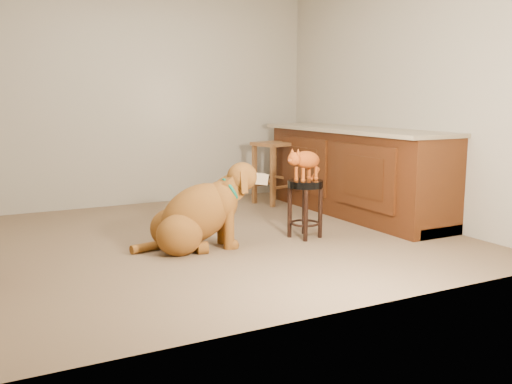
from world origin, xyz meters
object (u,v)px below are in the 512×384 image
golden_retriever (198,215)px  tabby_kitten (305,161)px  padded_stool (305,197)px  wood_stool (273,172)px

golden_retriever → tabby_kitten: (0.99, -0.09, 0.41)m
padded_stool → golden_retriever: bearing=174.8°
padded_stool → tabby_kitten: (-0.01, -0.00, 0.33)m
wood_stool → tabby_kitten: bearing=-110.1°
padded_stool → wood_stool: (0.58, 1.61, 0.01)m
golden_retriever → tabby_kitten: size_ratio=2.51×
padded_stool → tabby_kitten: size_ratio=1.10×
wood_stool → tabby_kitten: (-0.59, -1.61, 0.32)m
tabby_kitten → padded_stool: bearing=-5.7°
padded_stool → golden_retriever: 1.01m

